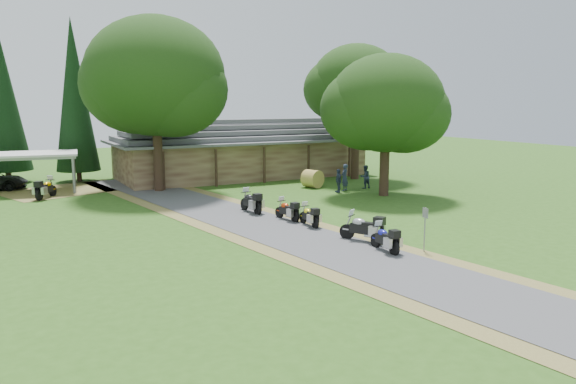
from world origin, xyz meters
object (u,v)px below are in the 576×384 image
motorcycle_row_a (385,237)px  motorcycle_row_e (251,201)px  motorcycle_row_d (287,209)px  motorcycle_carport_a (46,188)px  motorcycle_row_c (309,215)px  motorcycle_row_b (363,227)px  hay_bale (312,179)px  carport (30,172)px  lodge (241,148)px

motorcycle_row_a → motorcycle_row_e: motorcycle_row_e is taller
motorcycle_row_a → motorcycle_row_d: (-0.72, 7.57, -0.01)m
motorcycle_carport_a → motorcycle_row_c: bearing=-108.8°
motorcycle_row_c → motorcycle_row_e: (-1.19, 4.62, 0.10)m
motorcycle_row_c → motorcycle_row_d: (-0.33, 1.80, 0.02)m
motorcycle_row_b → hay_bale: motorcycle_row_b is taller
motorcycle_row_b → motorcycle_row_e: motorcycle_row_b is taller
motorcycle_row_b → hay_bale: 16.30m
carport → motorcycle_row_a: carport is taller
motorcycle_row_d → motorcycle_carport_a: size_ratio=0.85×
lodge → carport: lodge is taller
motorcycle_row_a → hay_bale: bearing=-16.7°
lodge → motorcycle_row_a: (-4.24, -25.23, -1.84)m
hay_bale → motorcycle_carport_a: bearing=166.9°
carport → motorcycle_row_b: (12.38, -22.73, -0.68)m
carport → hay_bale: carport is taller
lodge → motorcycle_row_c: bearing=-103.4°
carport → motorcycle_carport_a: carport is taller
lodge → motorcycle_row_e: size_ratio=10.62×
lodge → motorcycle_row_c: 20.09m
motorcycle_row_a → motorcycle_row_e: bearing=12.6°
lodge → motorcycle_row_d: lodge is taller
motorcycle_row_a → motorcycle_row_e: (-1.58, 10.40, 0.08)m
motorcycle_row_e → hay_bale: size_ratio=1.53×
motorcycle_row_a → hay_bale: size_ratio=1.36×
lodge → motorcycle_row_a: bearing=-99.5°
motorcycle_row_a → motorcycle_row_b: 1.85m
lodge → motorcycle_row_b: (-4.08, -23.40, -1.75)m
motorcycle_row_e → hay_bale: bearing=-55.1°
motorcycle_row_c → motorcycle_carport_a: bearing=39.0°
motorcycle_carport_a → hay_bale: (17.92, -4.18, -0.05)m
motorcycle_row_d → hay_bale: size_ratio=1.35×
motorcycle_row_d → motorcycle_row_c: bearing=-178.6°
carport → motorcycle_row_b: 25.90m
motorcycle_carport_a → motorcycle_row_e: bearing=-101.9°
motorcycle_carport_a → hay_bale: bearing=-68.0°
motorcycle_carport_a → hay_bale: size_ratio=1.58×
carport → motorcycle_row_d: (11.50, -17.00, -0.77)m
carport → motorcycle_row_e: carport is taller
motorcycle_row_b → motorcycle_row_c: size_ratio=1.19×
motorcycle_row_e → carport: bearing=32.5°
carport → motorcycle_row_e: (10.64, -14.17, -0.69)m
lodge → motorcycle_row_d: bearing=-105.7°
motorcycle_row_b → motorcycle_carport_a: 22.54m
hay_bale → motorcycle_row_b: bearing=-112.4°
motorcycle_row_e → motorcycle_row_b: bearing=-172.9°
carport → motorcycle_row_e: 17.73m
motorcycle_row_b → motorcycle_row_e: size_ratio=1.02×
lodge → motorcycle_row_e: (-5.82, -14.84, -1.76)m
motorcycle_row_b → motorcycle_row_d: motorcycle_row_b is taller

